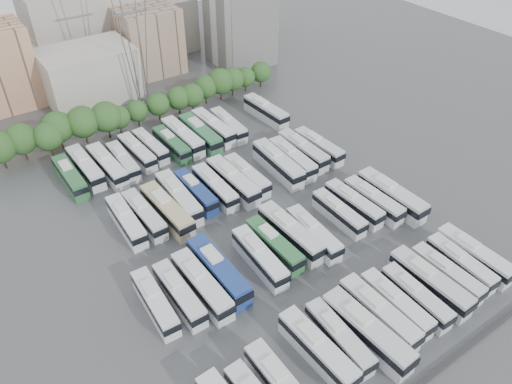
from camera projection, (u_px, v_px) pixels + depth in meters
ground at (263, 230)px, 81.00m from camera, size 220.00×220.00×0.00m
parapet at (423, 382)px, 59.48m from camera, size 56.00×0.50×0.50m
tree_line at (132, 109)px, 103.93m from camera, size 65.11×7.76×8.14m
city_buildings at (64, 51)px, 119.33m from camera, size 102.00×35.00×20.00m
apartment_tower at (240, 13)px, 125.83m from camera, size 14.00×14.00×26.00m
electricity_pylon at (132, 25)px, 102.78m from camera, size 9.00×6.91×33.83m
bus_r0_s4 at (318, 349)px, 61.07m from camera, size 3.15×12.53×3.90m
bus_r0_s5 at (339, 337)px, 62.61m from camera, size 3.08×11.58×3.60m
bus_r0_s6 at (367, 332)px, 62.89m from camera, size 3.62×13.80×4.29m
bus_r0_s7 at (379, 313)px, 65.34m from camera, size 2.93×12.72×3.98m
bus_r0_s8 at (396, 304)px, 66.76m from camera, size 2.69×11.68×3.65m
bus_r0_s9 at (416, 297)px, 67.80m from camera, size 2.81×11.41×3.56m
bus_r0_s10 at (430, 282)px, 69.51m from camera, size 3.05×13.00×4.06m
bus_r0_s11 at (447, 274)px, 71.03m from camera, size 2.64×11.56×3.62m
bus_r0_s12 at (460, 264)px, 72.66m from camera, size 2.95×11.46×3.57m
bus_r0_s13 at (474, 255)px, 73.86m from camera, size 2.76×12.30×3.85m
bus_r1_s0 at (155, 302)px, 66.99m from camera, size 3.02×11.56×3.60m
bus_r1_s1 at (179, 294)px, 68.08m from camera, size 2.58×11.72×3.68m
bus_r1_s2 at (202, 285)px, 69.09m from camera, size 2.99×12.96×4.06m
bus_r1_s3 at (218, 271)px, 71.13m from camera, size 3.00×13.53×4.24m
bus_r1_s5 at (260, 257)px, 73.47m from camera, size 3.27×12.32×3.83m
bus_r1_s6 at (274, 245)px, 75.66m from camera, size 2.84×11.95×3.73m
bus_r1_s7 at (290, 233)px, 77.44m from camera, size 3.38×13.47×4.20m
bus_r1_s8 at (314, 233)px, 77.69m from camera, size 3.18×11.91×3.70m
bus_r1_s10 at (339, 213)px, 81.73m from camera, size 2.50×11.16×3.50m
bus_r1_s11 at (354, 204)px, 83.45m from camera, size 2.96×11.84×3.69m
bus_r1_s12 at (373, 200)px, 84.09m from camera, size 2.99×12.02×3.75m
bus_r1_s13 at (391, 195)px, 84.73m from camera, size 3.24×13.74×4.29m
bus_r2_s1 at (126, 221)px, 79.92m from camera, size 3.03×12.09×3.77m
bus_r2_s2 at (144, 215)px, 81.14m from camera, size 2.94×12.03×3.75m
bus_r2_s3 at (167, 210)px, 81.69m from camera, size 3.52×13.56×4.22m
bus_r2_s4 at (179, 198)px, 84.38m from camera, size 3.41×13.34×4.15m
bus_r2_s5 at (196, 192)px, 86.07m from camera, size 2.62×11.66×3.65m
bus_r2_s6 at (215, 187)px, 86.98m from camera, size 2.70×12.07×3.78m
bus_r2_s7 at (233, 181)px, 88.08m from camera, size 3.16×13.40×4.19m
bus_r2_s8 at (247, 176)px, 89.74m from camera, size 2.64×11.81×3.70m
bus_r2_s10 at (278, 163)px, 92.30m from camera, size 3.62×13.71×4.26m
bus_r2_s11 at (292, 159)px, 93.84m from camera, size 3.23×12.60×3.92m
bus_r2_s12 at (303, 150)px, 95.96m from camera, size 2.87×12.75×3.99m
bus_r2_s13 at (318, 146)px, 97.28m from camera, size 3.16×12.14×3.78m
bus_r3_s0 at (70, 177)px, 89.33m from camera, size 2.76×12.20×3.82m
bus_r3_s1 at (86, 167)px, 91.55m from camera, size 3.13×12.75×3.98m
bus_r3_s2 at (107, 166)px, 91.93m from camera, size 3.29×12.93×4.03m
bus_r3_s3 at (123, 161)px, 93.43m from camera, size 2.75×11.47×3.58m
bus_r3_s4 at (137, 152)px, 95.83m from camera, size 3.14×11.83×3.68m
bus_r3_s5 at (151, 146)px, 97.67m from camera, size 3.00×11.23×3.49m
bus_r3_s6 at (172, 144)px, 98.01m from camera, size 2.85×11.76×3.67m
bus_r3_s7 at (183, 137)px, 99.80m from camera, size 3.18×13.17×4.11m
bus_r3_s8 at (200, 134)px, 100.63m from camera, size 2.94×13.43×4.21m
bus_r3_s9 at (213, 127)px, 102.79m from camera, size 3.36×13.03×4.06m
bus_r3_s10 at (228, 125)px, 103.83m from camera, size 3.10×11.92×3.71m
bus_r3_s13 at (266, 111)px, 108.29m from camera, size 3.42×12.86×4.00m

